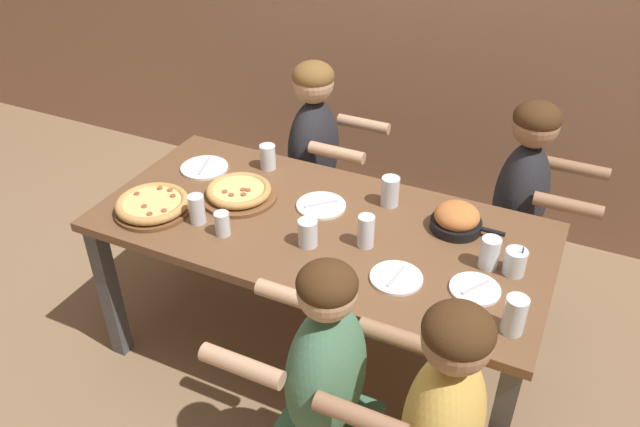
{
  "coord_description": "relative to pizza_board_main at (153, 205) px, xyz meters",
  "views": [
    {
      "loc": [
        0.91,
        -1.92,
        2.26
      ],
      "look_at": [
        0.0,
        0.0,
        0.82
      ],
      "focal_mm": 35.0,
      "sensor_mm": 36.0,
      "label": 1
    }
  ],
  "objects": [
    {
      "name": "drinking_glass_c",
      "position": [
        0.89,
        0.48,
        0.03
      ],
      "size": [
        0.08,
        0.08,
        0.13
      ],
      "color": "silver",
      "rests_on": "dining_table"
    },
    {
      "name": "drinking_glass_f",
      "position": [
        0.7,
        0.07,
        0.02
      ],
      "size": [
        0.08,
        0.08,
        0.11
      ],
      "color": "silver",
      "rests_on": "dining_table"
    },
    {
      "name": "drinking_glass_g",
      "position": [
        0.91,
        0.16,
        0.03
      ],
      "size": [
        0.07,
        0.07,
        0.14
      ],
      "color": "silver",
      "rests_on": "dining_table"
    },
    {
      "name": "dining_table",
      "position": [
        0.68,
        0.22,
        -0.12
      ],
      "size": [
        1.88,
        0.89,
        0.77
      ],
      "color": "brown",
      "rests_on": "ground"
    },
    {
      "name": "diner_far_right",
      "position": [
        1.4,
        0.89,
        -0.25
      ],
      "size": [
        0.51,
        0.4,
        1.18
      ],
      "rotation": [
        0.0,
        0.0,
        -1.57
      ],
      "color": "#232328",
      "rests_on": "ground"
    },
    {
      "name": "drinking_glass_d",
      "position": [
        0.36,
        -0.01,
        0.01
      ],
      "size": [
        0.06,
        0.06,
        0.1
      ],
      "color": "silver",
      "rests_on": "dining_table"
    },
    {
      "name": "ground_plane",
      "position": [
        0.68,
        0.22,
        -0.8
      ],
      "size": [
        18.0,
        18.0,
        0.0
      ],
      "primitive_type": "plane",
      "color": "#896B4C",
      "rests_on": "ground"
    },
    {
      "name": "drinking_glass_e",
      "position": [
        0.22,
        0.02,
        0.02
      ],
      "size": [
        0.07,
        0.07,
        0.13
      ],
      "color": "silver",
      "rests_on": "dining_table"
    },
    {
      "name": "empty_plate_b",
      "position": [
        -0.01,
        0.4,
        -0.02
      ],
      "size": [
        0.23,
        0.23,
        0.02
      ],
      "color": "white",
      "rests_on": "dining_table"
    },
    {
      "name": "drinking_glass_h",
      "position": [
        1.38,
        0.24,
        0.02
      ],
      "size": [
        0.07,
        0.07,
        0.13
      ],
      "color": "silver",
      "rests_on": "dining_table"
    },
    {
      "name": "pizza_board_main",
      "position": [
        0.0,
        0.0,
        0.0
      ],
      "size": [
        0.33,
        0.33,
        0.06
      ],
      "color": "brown",
      "rests_on": "dining_table"
    },
    {
      "name": "diner_near_midright",
      "position": [
        1.02,
        -0.44,
        -0.28
      ],
      "size": [
        0.51,
        0.4,
        1.15
      ],
      "rotation": [
        0.0,
        0.0,
        1.57
      ],
      "color": "#477556",
      "rests_on": "ground"
    },
    {
      "name": "empty_plate_a",
      "position": [
        1.09,
        0.02,
        -0.02
      ],
      "size": [
        0.2,
        0.2,
        0.02
      ],
      "color": "white",
      "rests_on": "dining_table"
    },
    {
      "name": "empty_plate_c",
      "position": [
        1.37,
        0.08,
        -0.02
      ],
      "size": [
        0.18,
        0.18,
        0.02
      ],
      "color": "white",
      "rests_on": "dining_table"
    },
    {
      "name": "diner_far_midleft",
      "position": [
        0.34,
        0.89,
        -0.25
      ],
      "size": [
        0.51,
        0.4,
        1.19
      ],
      "rotation": [
        0.0,
        0.0,
        -1.57
      ],
      "color": "#232328",
      "rests_on": "ground"
    },
    {
      "name": "empty_plate_d",
      "position": [
        0.63,
        0.34,
        -0.02
      ],
      "size": [
        0.22,
        0.22,
        0.02
      ],
      "color": "white",
      "rests_on": "dining_table"
    },
    {
      "name": "pizza_board_second",
      "position": [
        0.28,
        0.25,
        -0.0
      ],
      "size": [
        0.34,
        0.34,
        0.06
      ],
      "color": "brown",
      "rests_on": "dining_table"
    },
    {
      "name": "drinking_glass_b",
      "position": [
        0.26,
        0.53,
        0.02
      ],
      "size": [
        0.08,
        0.08,
        0.12
      ],
      "color": "silver",
      "rests_on": "dining_table"
    },
    {
      "name": "cocktail_glass_blue",
      "position": [
        1.47,
        0.24,
        0.01
      ],
      "size": [
        0.08,
        0.08,
        0.13
      ],
      "color": "silver",
      "rests_on": "dining_table"
    },
    {
      "name": "drinking_glass_a",
      "position": [
        1.53,
        -0.07,
        0.03
      ],
      "size": [
        0.08,
        0.08,
        0.14
      ],
      "color": "silver",
      "rests_on": "dining_table"
    },
    {
      "name": "skillet_bowl",
      "position": [
        1.2,
        0.43,
        0.02
      ],
      "size": [
        0.3,
        0.21,
        0.12
      ],
      "color": "black",
      "rests_on": "dining_table"
    }
  ]
}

